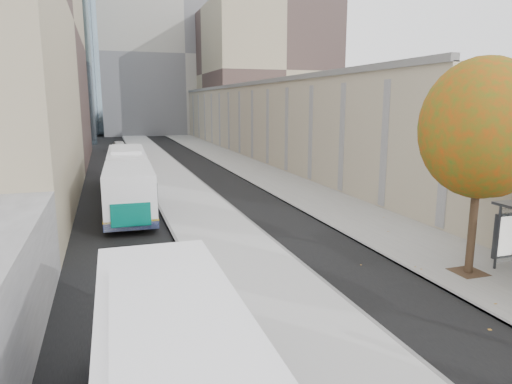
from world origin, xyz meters
name	(u,v)px	position (x,y,z in m)	size (l,w,h in m)	color
bus_platform	(175,183)	(-3.88, 35.00, 0.07)	(4.25, 150.00, 0.15)	#B8B8B8
sidewalk	(273,178)	(4.12, 35.00, 0.04)	(4.75, 150.00, 0.08)	gray
building_tan	(278,117)	(15.50, 64.00, 4.00)	(18.00, 92.00, 8.00)	gray
building_far_block	(178,58)	(6.00, 96.00, 15.00)	(30.00, 18.00, 30.00)	gray
tree_c	(482,129)	(3.60, 13.00, 5.25)	(4.20, 4.20, 7.28)	#312717
bus_far	(128,176)	(-7.47, 30.00, 1.54)	(3.04, 17.03, 2.83)	white
distant_car	(119,146)	(-7.15, 60.45, 0.70)	(1.66, 4.11, 1.40)	silver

